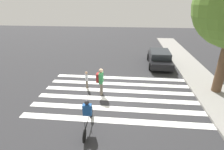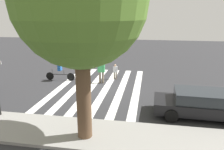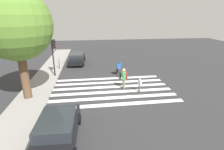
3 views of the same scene
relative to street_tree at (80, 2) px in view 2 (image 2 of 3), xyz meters
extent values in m
plane|color=#2D2D30|center=(0.93, -6.54, -5.42)|extent=(60.00, 60.00, 0.00)
cube|color=gray|center=(0.93, -0.29, -5.35)|extent=(36.00, 2.50, 0.14)
cube|color=white|center=(-1.74, -6.54, -5.42)|extent=(0.47, 10.00, 0.01)
cube|color=white|center=(-0.67, -6.54, -5.42)|extent=(0.47, 10.00, 0.01)
cube|color=white|center=(0.40, -6.54, -5.42)|extent=(0.47, 10.00, 0.01)
cube|color=white|center=(1.46, -6.54, -5.42)|extent=(0.47, 10.00, 0.01)
cube|color=white|center=(2.53, -6.54, -5.42)|extent=(0.47, 10.00, 0.01)
cube|color=white|center=(3.60, -6.54, -5.42)|extent=(0.47, 10.00, 0.01)
cylinder|color=brown|center=(0.00, 0.00, -3.59)|extent=(0.59, 0.59, 3.66)
sphere|color=#567F2D|center=(0.00, 0.00, 0.04)|extent=(4.82, 4.82, 4.82)
cylinder|color=#6B6051|center=(0.86, -7.55, -4.99)|extent=(0.16, 0.16, 0.86)
cylinder|color=#6B6051|center=(1.09, -7.55, -4.99)|extent=(0.16, 0.16, 0.86)
cube|color=#338C4C|center=(0.97, -7.55, -4.22)|extent=(0.51, 0.24, 0.68)
sphere|color=tan|center=(0.97, -7.55, -3.75)|extent=(0.27, 0.27, 0.27)
cube|color=maroon|center=(0.98, -7.75, -4.22)|extent=(0.38, 0.19, 0.57)
cylinder|color=#6B6051|center=(0.03, -8.72, -5.13)|extent=(0.11, 0.11, 0.58)
cylinder|color=#6B6051|center=(0.19, -8.72, -5.13)|extent=(0.11, 0.11, 0.58)
cube|color=silver|center=(0.11, -8.72, -4.62)|extent=(0.37, 0.26, 0.46)
sphere|color=tan|center=(0.11, -8.72, -4.30)|extent=(0.18, 0.18, 0.18)
cylinder|color=black|center=(5.14, -7.66, -5.11)|extent=(0.61, 0.06, 0.61)
cylinder|color=black|center=(3.44, -7.72, -5.11)|extent=(0.61, 0.06, 0.61)
cube|color=black|center=(4.29, -7.69, -4.95)|extent=(1.45, 0.08, 0.04)
cylinder|color=black|center=(3.99, -7.70, -4.79)|extent=(0.03, 0.03, 0.32)
cylinder|color=black|center=(4.93, -7.67, -4.75)|extent=(0.03, 0.03, 0.40)
cube|color=#1E5199|center=(4.29, -7.69, -4.35)|extent=(0.25, 0.41, 0.55)
sphere|color=#333338|center=(4.29, -7.69, -3.96)|extent=(0.22, 0.22, 0.22)
cube|color=black|center=(-5.08, -2.98, -4.88)|extent=(4.57, 2.03, 0.56)
cube|color=#23282D|center=(-5.08, -2.98, -4.34)|extent=(2.54, 1.81, 0.54)
cylinder|color=black|center=(-3.66, -2.11, -5.10)|extent=(0.65, 0.22, 0.64)
cylinder|color=black|center=(-3.72, -3.95, -5.10)|extent=(0.65, 0.22, 0.64)
cylinder|color=black|center=(-6.51, -3.86, -5.10)|extent=(0.65, 0.22, 0.64)
camera|label=1|loc=(10.87, -5.90, 0.33)|focal=28.00mm
camera|label=2|loc=(-2.47, 7.74, -0.39)|focal=35.00mm
camera|label=3|loc=(-12.68, -4.71, 0.72)|focal=28.00mm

